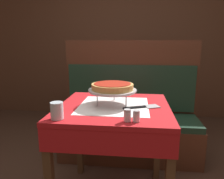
# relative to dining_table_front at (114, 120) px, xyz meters

# --- Properties ---
(dining_table_front) EXTENTS (0.78, 0.78, 0.78)m
(dining_table_front) POSITION_rel_dining_table_front_xyz_m (0.00, 0.00, 0.00)
(dining_table_front) COLOR red
(dining_table_front) RESTS_ON ground_plane
(dining_table_rear) EXTENTS (0.64, 0.64, 0.79)m
(dining_table_rear) POSITION_rel_dining_table_front_xyz_m (-0.29, 1.71, 0.00)
(dining_table_rear) COLOR red
(dining_table_rear) RESTS_ON ground_plane
(booth_bench) EXTENTS (1.45, 0.50, 1.24)m
(booth_bench) POSITION_rel_dining_table_front_xyz_m (0.09, 0.77, -0.32)
(booth_bench) COLOR #4C2819
(booth_bench) RESTS_ON ground_plane
(back_wall_panel) EXTENTS (6.00, 0.04, 2.40)m
(back_wall_panel) POSITION_rel_dining_table_front_xyz_m (0.00, 2.17, 0.53)
(back_wall_panel) COLOR #4C2D1E
(back_wall_panel) RESTS_ON ground_plane
(pizza_pan_stand) EXTENTS (0.34, 0.34, 0.11)m
(pizza_pan_stand) POSITION_rel_dining_table_front_xyz_m (-0.01, 0.03, 0.21)
(pizza_pan_stand) COLOR #ADADB2
(pizza_pan_stand) RESTS_ON dining_table_front
(deep_dish_pizza) EXTENTS (0.30, 0.30, 0.04)m
(deep_dish_pizza) POSITION_rel_dining_table_front_xyz_m (-0.01, 0.03, 0.24)
(deep_dish_pizza) COLOR tan
(deep_dish_pizza) RESTS_ON pizza_pan_stand
(pizza_server) EXTENTS (0.26, 0.15, 0.01)m
(pizza_server) POSITION_rel_dining_table_front_xyz_m (0.20, -0.03, 0.11)
(pizza_server) COLOR #BCBCC1
(pizza_server) RESTS_ON dining_table_front
(water_glass_near) EXTENTS (0.07, 0.07, 0.10)m
(water_glass_near) POSITION_rel_dining_table_front_xyz_m (-0.30, -0.32, 0.16)
(water_glass_near) COLOR silver
(water_glass_near) RESTS_ON dining_table_front
(salt_shaker) EXTENTS (0.04, 0.04, 0.07)m
(salt_shaker) POSITION_rel_dining_table_front_xyz_m (0.11, -0.31, 0.14)
(salt_shaker) COLOR silver
(salt_shaker) RESTS_ON dining_table_front
(pepper_shaker) EXTENTS (0.04, 0.04, 0.06)m
(pepper_shaker) POSITION_rel_dining_table_front_xyz_m (0.16, -0.31, 0.14)
(pepper_shaker) COLOR silver
(pepper_shaker) RESTS_ON dining_table_front
(condiment_caddy) EXTENTS (0.12, 0.12, 0.15)m
(condiment_caddy) POSITION_rel_dining_table_front_xyz_m (-0.23, 1.62, 0.16)
(condiment_caddy) COLOR black
(condiment_caddy) RESTS_ON dining_table_rear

